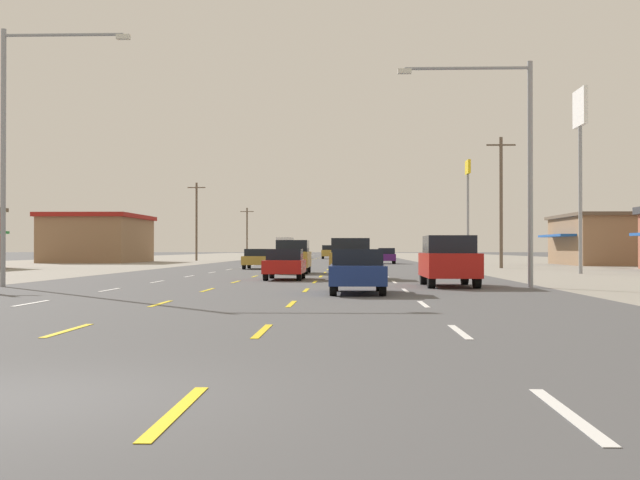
% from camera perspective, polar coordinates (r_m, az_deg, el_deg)
% --- Properties ---
extents(ground_plane, '(572.00, 572.00, 0.00)m').
position_cam_1_polar(ground_plane, '(74.28, -0.53, -1.72)').
color(ground_plane, '#4C4C4F').
extents(lot_apron_left, '(28.00, 440.00, 0.01)m').
position_cam_1_polar(lot_apron_left, '(79.34, -18.69, -1.61)').
color(lot_apron_left, gray).
rests_on(lot_apron_left, ground).
extents(lot_apron_right, '(28.00, 440.00, 0.01)m').
position_cam_1_polar(lot_apron_right, '(77.24, 18.15, -1.64)').
color(lot_apron_right, gray).
rests_on(lot_apron_right, ground).
extents(lane_markings, '(10.64, 227.60, 0.01)m').
position_cam_1_polar(lane_markings, '(112.75, 0.35, -1.33)').
color(lane_markings, white).
rests_on(lane_markings, ground).
extents(signal_span_wire, '(25.70, 0.52, 9.47)m').
position_cam_1_polar(signal_span_wire, '(15.50, -10.73, 14.77)').
color(signal_span_wire, brown).
rests_on(signal_span_wire, ground).
extents(sedan_inner_right_nearest, '(1.80, 4.50, 1.46)m').
position_cam_1_polar(sedan_inner_right_nearest, '(28.24, 2.51, -2.04)').
color(sedan_inner_right_nearest, navy).
rests_on(sedan_inner_right_nearest, ground).
extents(suv_far_right_near, '(1.98, 4.90, 1.98)m').
position_cam_1_polar(suv_far_right_near, '(33.77, 8.57, -1.33)').
color(suv_far_right_near, red).
rests_on(suv_far_right_near, ground).
extents(sedan_center_turn_mid, '(1.80, 4.50, 1.46)m').
position_cam_1_polar(sedan_center_turn_mid, '(40.81, -2.35, -1.59)').
color(sedan_center_turn_mid, red).
rests_on(sedan_center_turn_mid, ground).
extents(suv_inner_right_midfar, '(1.98, 4.90, 1.98)m').
position_cam_1_polar(suv_inner_right_midfar, '(41.87, 2.04, -1.19)').
color(suv_inner_right_midfar, '#B28C33').
rests_on(suv_inner_right_midfar, ground).
extents(suv_center_turn_far, '(1.98, 4.90, 1.98)m').
position_cam_1_polar(suv_center_turn_far, '(51.02, -1.81, -1.08)').
color(suv_center_turn_far, '#B28C33').
rests_on(suv_center_turn_far, ground).
extents(sedan_inner_left_farther, '(1.80, 4.50, 1.46)m').
position_cam_1_polar(sedan_inner_left_farther, '(62.55, -4.21, -1.24)').
color(sedan_inner_left_farther, '#B28C33').
rests_on(sedan_inner_left_farther, ground).
extents(hatchback_far_right_farthest, '(1.72, 3.90, 1.54)m').
position_cam_1_polar(hatchback_far_right_farthest, '(84.14, 4.43, -1.05)').
color(hatchback_far_right_farthest, '#4C196B').
rests_on(hatchback_far_right_farthest, ground).
extents(hatchback_inner_right_distant_a, '(1.72, 3.90, 1.54)m').
position_cam_1_polar(hatchback_inner_right_distant_a, '(90.27, 2.14, -1.02)').
color(hatchback_inner_right_distant_a, red).
rests_on(hatchback_inner_right_distant_a, ground).
extents(suv_center_turn_distant_b, '(1.98, 4.90, 1.98)m').
position_cam_1_polar(suv_center_turn_distant_b, '(124.47, 0.58, -0.79)').
color(suv_center_turn_distant_b, '#B28C33').
rests_on(suv_center_turn_distant_b, ground).
extents(box_truck_far_left_distant_c, '(2.40, 7.20, 3.23)m').
position_cam_1_polar(box_truck_far_left_distant_c, '(134.98, -2.33, -0.43)').
color(box_truck_far_left_distant_c, '#B28C33').
rests_on(box_truck_far_left_distant_c, ground).
extents(storefront_left_row_2, '(9.46, 14.95, 5.18)m').
position_cam_1_polar(storefront_left_row_2, '(96.14, -14.53, 0.11)').
color(storefront_left_row_2, '#8C6B4C').
rests_on(storefront_left_row_2, ground).
extents(storefront_right_row_2, '(10.58, 13.34, 4.60)m').
position_cam_1_polar(storefront_right_row_2, '(82.50, 18.92, 0.03)').
color(storefront_right_row_2, '#8C6B4C').
rests_on(storefront_right_row_2, ground).
extents(pole_sign_right_row_1, '(0.24, 2.53, 10.87)m').
position_cam_1_polar(pole_sign_right_row_1, '(52.96, 16.93, 7.03)').
color(pole_sign_right_row_1, gray).
rests_on(pole_sign_right_row_1, ground).
extents(pole_sign_right_row_2, '(0.24, 2.11, 9.45)m').
position_cam_1_polar(pole_sign_right_row_2, '(78.38, 9.82, 3.46)').
color(pole_sign_right_row_2, gray).
rests_on(pole_sign_right_row_2, ground).
extents(streetlight_left_row_0, '(5.05, 0.26, 10.02)m').
position_cam_1_polar(streetlight_left_row_0, '(35.43, -19.50, 6.61)').
color(streetlight_left_row_0, gray).
rests_on(streetlight_left_row_0, ground).
extents(streetlight_right_row_0, '(5.12, 0.26, 8.61)m').
position_cam_1_polar(streetlight_right_row_0, '(33.48, 12.75, 5.75)').
color(streetlight_right_row_0, gray).
rests_on(streetlight_right_row_0, ground).
extents(utility_pole_right_row_1, '(2.20, 0.26, 9.95)m').
position_cam_1_polar(utility_pole_right_row_1, '(66.38, 11.96, 2.62)').
color(utility_pole_right_row_1, brown).
rests_on(utility_pole_right_row_1, ground).
extents(utility_pole_left_row_2, '(2.20, 0.26, 9.59)m').
position_cam_1_polar(utility_pole_left_row_2, '(106.09, -8.22, 1.32)').
color(utility_pole_left_row_2, brown).
rests_on(utility_pole_left_row_2, ground).
extents(utility_pole_left_row_3, '(2.20, 0.26, 8.12)m').
position_cam_1_polar(utility_pole_left_row_3, '(139.45, -4.88, 0.56)').
color(utility_pole_left_row_3, brown).
rests_on(utility_pole_left_row_3, ground).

